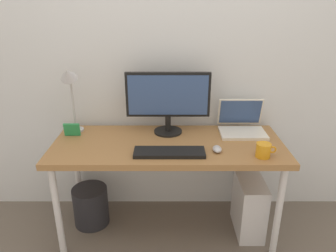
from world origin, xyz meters
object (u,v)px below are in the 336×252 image
Objects in this scene: coffee_mug at (264,150)px; laptop at (242,124)px; keyboard at (169,152)px; computer_tower at (249,205)px; wastebasket at (91,206)px; desk_lamp at (70,85)px; photo_frame at (72,130)px; mouse at (217,149)px; desk at (168,151)px; monitor at (168,99)px.

laptop is at bearing 97.19° from coffee_mug.
keyboard reaches higher than computer_tower.
laptop is 1.28m from wastebasket.
photo_frame is at bearing -89.44° from desk_lamp.
coffee_mug is at bearing -3.60° from keyboard.
keyboard is at bearing -173.18° from mouse.
mouse is (0.31, -0.13, 0.08)m from desk.
mouse is at bearing -17.49° from desk_lamp.
mouse is (-0.22, -0.32, -0.04)m from laptop.
mouse is 0.82× the size of photo_frame.
keyboard is at bearing -26.92° from desk_lamp.
mouse is at bearing -13.28° from wastebasket.
desk is at bearing 93.04° from keyboard.
monitor is at bearing 134.92° from mouse.
laptop reaches higher than mouse.
computer_tower is (1.26, -0.17, -0.85)m from desk_lamp.
computer_tower is (1.26, -0.11, -0.55)m from photo_frame.
mouse reaches higher than desk.
monitor is 1.38× the size of computer_tower.
mouse reaches higher than wastebasket.
photo_frame is (0.00, -0.06, -0.30)m from desk_lamp.
keyboard is 0.86m from wastebasket.
wastebasket is (-0.59, -0.10, -0.82)m from monitor.
desk_lamp is 5.44× the size of mouse.
computer_tower is (0.28, 0.13, -0.52)m from mouse.
desk_lamp reaches higher than desk.
coffee_mug is 1.34m from wastebasket.
coffee_mug is at bearing -13.66° from wastebasket.
monitor is at bearing 5.46° from photo_frame.
desk_lamp is at bearing 90.56° from photo_frame.
wastebasket is at bearing -170.69° from monitor.
desk reaches higher than wastebasket.
wastebasket is (-1.16, 0.28, -0.61)m from coffee_mug.
laptop is 2.58× the size of coffee_mug.
laptop is at bearing 20.10° from desk.
photo_frame is 0.62m from wastebasket.
photo_frame is at bearing 166.03° from mouse.
photo_frame is at bearing 158.93° from wastebasket.
desk is 0.62m from coffee_mug.
desk_lamp is 0.31m from photo_frame.
mouse is (0.30, 0.04, 0.01)m from keyboard.
photo_frame reaches higher than mouse.
desk_lamp is at bearing 153.08° from keyboard.
computer_tower is at bearing -4.94° from photo_frame.
desk_lamp is 1.11× the size of keyboard.
desk_lamp reaches higher than mouse.
monitor is at bearing -0.08° from desk_lamp.
monitor reaches higher than coffee_mug.
computer_tower is 1.18m from wastebasket.
desk is 5.12× the size of wastebasket.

